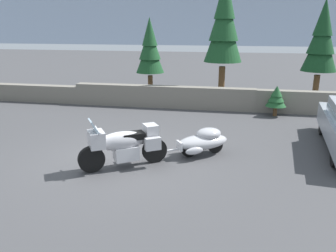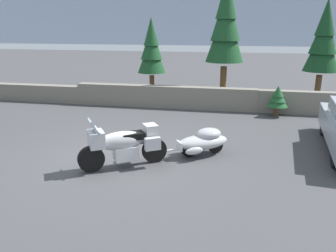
{
  "view_description": "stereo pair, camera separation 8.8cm",
  "coord_description": "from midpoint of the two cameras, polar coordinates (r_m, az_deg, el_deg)",
  "views": [
    {
      "loc": [
        3.04,
        -8.11,
        3.47
      ],
      "look_at": [
        1.33,
        0.6,
        0.85
      ],
      "focal_mm": 36.27,
      "sensor_mm": 36.0,
      "label": 1
    },
    {
      "loc": [
        3.12,
        -8.1,
        3.47
      ],
      "look_at": [
        1.33,
        0.6,
        0.85
      ],
      "focal_mm": 36.27,
      "sensor_mm": 36.0,
      "label": 2
    }
  ],
  "objects": [
    {
      "name": "pine_tree_tall",
      "position": [
        16.2,
        9.25,
        16.68
      ],
      "size": [
        1.74,
        1.74,
        5.74
      ],
      "color": "brown",
      "rests_on": "ground"
    },
    {
      "name": "car_shaped_trailer",
      "position": [
        9.48,
        5.63,
        -2.48
      ],
      "size": [
        2.04,
        1.52,
        0.76
      ],
      "color": "black",
      "rests_on": "ground"
    },
    {
      "name": "touring_motorcycle",
      "position": [
        8.63,
        -7.79,
        -3.0
      ],
      "size": [
        2.01,
        1.49,
        1.33
      ],
      "color": "black",
      "rests_on": "ground"
    },
    {
      "name": "pine_sapling_near",
      "position": [
        14.15,
        17.57,
        4.64
      ],
      "size": [
        0.81,
        0.81,
        1.22
      ],
      "color": "brown",
      "rests_on": "ground"
    },
    {
      "name": "ground_plane",
      "position": [
        9.34,
        -9.09,
        -5.59
      ],
      "size": [
        80.0,
        80.0,
        0.0
      ],
      "primitive_type": "plane",
      "color": "#424244"
    },
    {
      "name": "stone_guard_wall",
      "position": [
        15.02,
        -0.52,
        4.84
      ],
      "size": [
        24.0,
        0.51,
        0.95
      ],
      "color": "slate",
      "rests_on": "ground"
    },
    {
      "name": "distant_ridgeline",
      "position": [
        104.55,
        9.89,
        18.71
      ],
      "size": [
        240.0,
        80.0,
        16.0
      ],
      "primitive_type": "cube",
      "color": "#99A8BF",
      "rests_on": "ground"
    },
    {
      "name": "pine_tree_far_right",
      "position": [
        16.85,
        -3.22,
        12.9
      ],
      "size": [
        1.36,
        1.36,
        3.89
      ],
      "color": "brown",
      "rests_on": "ground"
    },
    {
      "name": "pine_tree_secondary",
      "position": [
        16.8,
        24.28,
        13.16
      ],
      "size": [
        1.52,
        1.52,
        4.66
      ],
      "color": "brown",
      "rests_on": "ground"
    }
  ]
}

